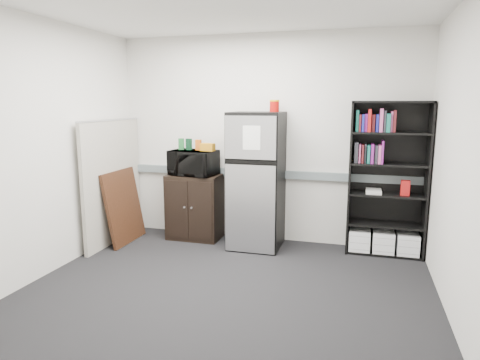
{
  "coord_description": "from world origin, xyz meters",
  "views": [
    {
      "loc": [
        1.21,
        -3.75,
        1.83
      ],
      "look_at": [
        -0.12,
        0.9,
        0.95
      ],
      "focal_mm": 32.0,
      "sensor_mm": 36.0,
      "label": 1
    }
  ],
  "objects_px": {
    "microwave": "(193,163)",
    "refrigerator": "(256,181)",
    "bookshelf": "(387,180)",
    "cabinet": "(195,207)",
    "cubicle_partition": "(113,181)"
  },
  "relations": [
    {
      "from": "cubicle_partition",
      "to": "refrigerator",
      "type": "bearing_deg",
      "value": 10.42
    },
    {
      "from": "bookshelf",
      "to": "refrigerator",
      "type": "relative_size",
      "value": 1.08
    },
    {
      "from": "bookshelf",
      "to": "refrigerator",
      "type": "xyz_separation_m",
      "value": [
        -1.58,
        -0.14,
        -0.06
      ]
    },
    {
      "from": "bookshelf",
      "to": "cubicle_partition",
      "type": "distance_m",
      "value": 3.46
    },
    {
      "from": "bookshelf",
      "to": "cubicle_partition",
      "type": "height_order",
      "value": "bookshelf"
    },
    {
      "from": "bookshelf",
      "to": "microwave",
      "type": "height_order",
      "value": "bookshelf"
    },
    {
      "from": "cubicle_partition",
      "to": "refrigerator",
      "type": "height_order",
      "value": "refrigerator"
    },
    {
      "from": "refrigerator",
      "to": "cabinet",
      "type": "bearing_deg",
      "value": 174.41
    },
    {
      "from": "cabinet",
      "to": "microwave",
      "type": "relative_size",
      "value": 1.47
    },
    {
      "from": "bookshelf",
      "to": "microwave",
      "type": "relative_size",
      "value": 3.11
    },
    {
      "from": "cabinet",
      "to": "refrigerator",
      "type": "distance_m",
      "value": 0.98
    },
    {
      "from": "cabinet",
      "to": "microwave",
      "type": "distance_m",
      "value": 0.6
    },
    {
      "from": "microwave",
      "to": "refrigerator",
      "type": "xyz_separation_m",
      "value": [
        0.88,
        -0.06,
        -0.19
      ]
    },
    {
      "from": "cabinet",
      "to": "microwave",
      "type": "xyz_separation_m",
      "value": [
        0.0,
        -0.02,
        0.6
      ]
    },
    {
      "from": "cubicle_partition",
      "to": "cabinet",
      "type": "height_order",
      "value": "cubicle_partition"
    }
  ]
}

